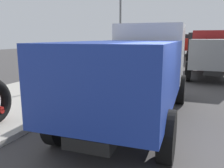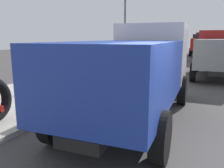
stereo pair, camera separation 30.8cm
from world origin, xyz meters
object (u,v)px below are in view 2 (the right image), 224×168
Objects in this scene: dump_truck_red at (201,44)px; dump_truck_blue at (136,67)px; dump_truck_orange at (210,46)px; street_light_pole at (125,33)px; dump_truck_gray at (217,52)px.

dump_truck_blue is at bearing 179.08° from dump_truck_red.
dump_truck_orange is 7.61m from dump_truck_red.
street_light_pole is at bearing 161.96° from dump_truck_orange.
street_light_pole is (7.12, 2.98, 1.15)m from dump_truck_blue.
street_light_pole reaches higher than dump_truck_blue.
dump_truck_orange is (21.65, -1.75, 0.00)m from dump_truck_blue.
dump_truck_red is 22.33m from street_light_pole.
dump_truck_red is at bearing 9.70° from dump_truck_orange.
dump_truck_orange is at bearing -18.04° from street_light_pole.
dump_truck_blue and dump_truck_orange have the same top height.
street_light_pole is (-2.60, 5.38, 1.15)m from dump_truck_gray.
street_light_pole reaches higher than dump_truck_orange.
street_light_pole is (-22.03, 3.45, 1.15)m from dump_truck_red.
dump_truck_red is (29.15, -0.47, 0.00)m from dump_truck_blue.
dump_truck_gray is 1.35× the size of street_light_pole.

